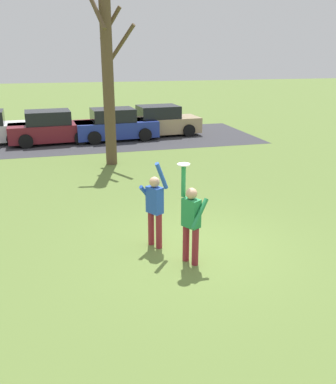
{
  "coord_description": "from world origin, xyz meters",
  "views": [
    {
      "loc": [
        -2.77,
        -7.75,
        4.15
      ],
      "look_at": [
        -0.63,
        0.26,
        1.32
      ],
      "focal_mm": 37.73,
      "sensor_mm": 36.0,
      "label": 1
    }
  ],
  "objects_px": {
    "person_catcher": "(191,219)",
    "parked_car_blue": "(115,125)",
    "frisbee_disc": "(184,164)",
    "bare_tree_tall": "(108,77)",
    "field_cone_orange": "(197,207)",
    "parked_car_maroon": "(51,128)",
    "parked_car_tan": "(160,122)",
    "person_defender": "(155,206)"
  },
  "relations": [
    {
      "from": "frisbee_disc",
      "to": "bare_tree_tall",
      "type": "xyz_separation_m",
      "value": [
        -0.41,
        8.39,
        1.26
      ]
    },
    {
      "from": "person_catcher",
      "to": "person_defender",
      "type": "relative_size",
      "value": 1.02
    },
    {
      "from": "frisbee_disc",
      "to": "parked_car_blue",
      "type": "relative_size",
      "value": 0.06
    },
    {
      "from": "person_defender",
      "to": "field_cone_orange",
      "type": "xyz_separation_m",
      "value": [
        1.59,
        1.74,
        -0.82
      ]
    },
    {
      "from": "bare_tree_tall",
      "to": "parked_car_maroon",
      "type": "bearing_deg",
      "value": 115.95
    },
    {
      "from": "parked_car_tan",
      "to": "bare_tree_tall",
      "type": "bearing_deg",
      "value": -125.45
    },
    {
      "from": "field_cone_orange",
      "to": "parked_car_blue",
      "type": "bearing_deg",
      "value": 94.01
    },
    {
      "from": "parked_car_tan",
      "to": "parked_car_maroon",
      "type": "bearing_deg",
      "value": -177.78
    },
    {
      "from": "person_catcher",
      "to": "frisbee_disc",
      "type": "distance_m",
      "value": 1.13
    },
    {
      "from": "parked_car_blue",
      "to": "frisbee_disc",
      "type": "bearing_deg",
      "value": -95.55
    },
    {
      "from": "frisbee_disc",
      "to": "person_defender",
      "type": "bearing_deg",
      "value": 119.83
    },
    {
      "from": "parked_car_blue",
      "to": "field_cone_orange",
      "type": "bearing_deg",
      "value": -89.74
    },
    {
      "from": "parked_car_tan",
      "to": "bare_tree_tall",
      "type": "xyz_separation_m",
      "value": [
        -3.34,
        -5.4,
        2.62
      ]
    },
    {
      "from": "person_defender",
      "to": "parked_car_tan",
      "type": "bearing_deg",
      "value": 135.76
    },
    {
      "from": "frisbee_disc",
      "to": "bare_tree_tall",
      "type": "relative_size",
      "value": 0.04
    },
    {
      "from": "person_catcher",
      "to": "parked_car_tan",
      "type": "distance_m",
      "value": 14.27
    },
    {
      "from": "frisbee_disc",
      "to": "parked_car_maroon",
      "type": "distance_m",
      "value": 13.55
    },
    {
      "from": "parked_car_maroon",
      "to": "field_cone_orange",
      "type": "bearing_deg",
      "value": -73.66
    },
    {
      "from": "parked_car_maroon",
      "to": "bare_tree_tall",
      "type": "relative_size",
      "value": 0.65
    },
    {
      "from": "frisbee_disc",
      "to": "parked_car_maroon",
      "type": "relative_size",
      "value": 0.06
    },
    {
      "from": "field_cone_orange",
      "to": "person_catcher",
      "type": "bearing_deg",
      "value": -111.48
    },
    {
      "from": "bare_tree_tall",
      "to": "field_cone_orange",
      "type": "bearing_deg",
      "value": -75.02
    },
    {
      "from": "person_defender",
      "to": "parked_car_tan",
      "type": "xyz_separation_m",
      "value": [
        3.35,
        13.05,
        -0.25
      ]
    },
    {
      "from": "person_catcher",
      "to": "parked_car_blue",
      "type": "distance_m",
      "value": 13.41
    },
    {
      "from": "person_defender",
      "to": "frisbee_disc",
      "type": "height_order",
      "value": "frisbee_disc"
    },
    {
      "from": "parked_car_blue",
      "to": "parked_car_tan",
      "type": "xyz_separation_m",
      "value": [
        2.51,
        0.59,
        0.0
      ]
    },
    {
      "from": "person_defender",
      "to": "bare_tree_tall",
      "type": "height_order",
      "value": "bare_tree_tall"
    },
    {
      "from": "person_defender",
      "to": "bare_tree_tall",
      "type": "relative_size",
      "value": 0.32
    },
    {
      "from": "bare_tree_tall",
      "to": "field_cone_orange",
      "type": "distance_m",
      "value": 6.9
    },
    {
      "from": "frisbee_disc",
      "to": "parked_car_blue",
      "type": "bearing_deg",
      "value": 88.2
    },
    {
      "from": "person_catcher",
      "to": "parked_car_blue",
      "type": "bearing_deg",
      "value": -31.12
    },
    {
      "from": "person_defender",
      "to": "field_cone_orange",
      "type": "relative_size",
      "value": 6.39
    },
    {
      "from": "person_catcher",
      "to": "parked_car_tan",
      "type": "relative_size",
      "value": 0.49
    },
    {
      "from": "parked_car_maroon",
      "to": "person_defender",
      "type": "bearing_deg",
      "value": -83.17
    },
    {
      "from": "bare_tree_tall",
      "to": "field_cone_orange",
      "type": "height_order",
      "value": "bare_tree_tall"
    },
    {
      "from": "parked_car_maroon",
      "to": "bare_tree_tall",
      "type": "bearing_deg",
      "value": -67.81
    },
    {
      "from": "parked_car_maroon",
      "to": "parked_car_blue",
      "type": "bearing_deg",
      "value": -3.65
    },
    {
      "from": "frisbee_disc",
      "to": "bare_tree_tall",
      "type": "height_order",
      "value": "bare_tree_tall"
    },
    {
      "from": "parked_car_blue",
      "to": "bare_tree_tall",
      "type": "xyz_separation_m",
      "value": [
        -0.83,
        -4.82,
        2.62
      ]
    },
    {
      "from": "frisbee_disc",
      "to": "field_cone_orange",
      "type": "distance_m",
      "value": 3.36
    },
    {
      "from": "parked_car_blue",
      "to": "person_defender",
      "type": "bearing_deg",
      "value": -97.62
    },
    {
      "from": "parked_car_blue",
      "to": "field_cone_orange",
      "type": "distance_m",
      "value": 10.76
    }
  ]
}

